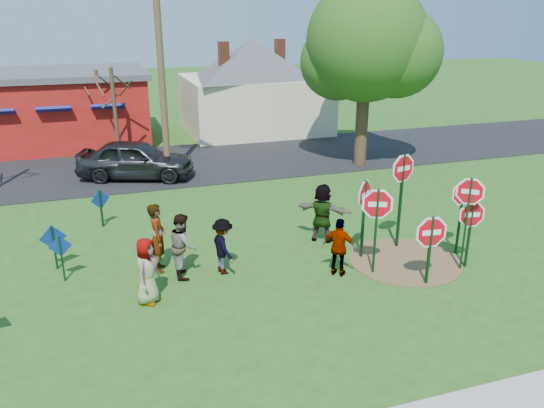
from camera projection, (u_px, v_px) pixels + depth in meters
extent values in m
plane|color=#264F16|center=(245.00, 268.00, 14.89)|extent=(120.00, 120.00, 0.00)
cube|color=black|center=(181.00, 164.00, 25.17)|extent=(120.00, 7.50, 0.04)
cylinder|color=brown|center=(405.00, 261.00, 15.31)|extent=(3.20, 3.20, 0.03)
cube|color=maroon|center=(59.00, 110.00, 28.77)|extent=(9.00, 7.00, 3.60)
cube|color=#4C4C51|center=(54.00, 73.00, 28.11)|extent=(9.40, 7.40, 0.30)
cube|color=navy|center=(54.00, 110.00, 25.35)|extent=(1.60, 0.78, 0.45)
cube|color=navy|center=(108.00, 107.00, 26.08)|extent=(1.60, 0.78, 0.45)
cube|color=beige|center=(254.00, 104.00, 32.06)|extent=(8.00, 7.00, 3.20)
pyramid|color=#4C4C51|center=(253.00, 38.00, 30.77)|extent=(9.40, 9.40, 2.20)
cube|color=brown|center=(224.00, 54.00, 29.56)|extent=(0.55, 0.55, 1.40)
cube|color=brown|center=(280.00, 51.00, 32.52)|extent=(0.55, 0.55, 1.40)
cube|color=#0E3313|center=(375.00, 232.00, 14.22)|extent=(0.08, 0.09, 2.43)
cylinder|color=white|center=(378.00, 204.00, 13.95)|extent=(1.06, 0.43, 1.13)
cylinder|color=red|center=(378.00, 204.00, 13.95)|extent=(0.92, 0.38, 0.98)
cube|color=white|center=(378.00, 204.00, 13.95)|extent=(0.47, 0.19, 0.14)
cube|color=#0E3313|center=(400.00, 202.00, 15.78)|extent=(0.08, 0.09, 2.92)
cylinder|color=white|center=(403.00, 168.00, 15.43)|extent=(1.12, 0.32, 1.15)
cylinder|color=red|center=(403.00, 168.00, 15.43)|extent=(0.97, 0.28, 1.00)
cube|color=white|center=(403.00, 168.00, 15.43)|extent=(0.49, 0.14, 0.14)
cylinder|color=gold|center=(403.00, 168.00, 15.43)|extent=(1.12, 0.31, 1.15)
cube|color=#0E3313|center=(466.00, 225.00, 14.39)|extent=(0.08, 0.09, 2.66)
cylinder|color=white|center=(470.00, 192.00, 14.07)|extent=(0.83, 0.63, 1.02)
cylinder|color=red|center=(470.00, 192.00, 14.07)|extent=(0.72, 0.54, 0.88)
cube|color=white|center=(470.00, 192.00, 14.07)|extent=(0.36, 0.27, 0.13)
cube|color=#0E3313|center=(460.00, 218.00, 15.47)|extent=(0.05, 0.07, 2.25)
cylinder|color=white|center=(463.00, 193.00, 15.21)|extent=(1.00, 0.05, 1.00)
cylinder|color=red|center=(463.00, 193.00, 15.21)|extent=(0.86, 0.05, 0.86)
cube|color=white|center=(463.00, 193.00, 15.21)|extent=(0.44, 0.02, 0.12)
cylinder|color=gold|center=(463.00, 193.00, 15.21)|extent=(1.00, 0.04, 1.00)
cube|color=#0E3313|center=(429.00, 251.00, 13.71)|extent=(0.07, 0.08, 1.90)
cylinder|color=white|center=(431.00, 232.00, 13.53)|extent=(1.15, 0.16, 1.16)
cylinder|color=red|center=(431.00, 232.00, 13.53)|extent=(1.00, 0.14, 1.00)
cube|color=white|center=(431.00, 232.00, 13.53)|extent=(0.51, 0.07, 0.14)
cube|color=#0E3313|center=(469.00, 235.00, 14.67)|extent=(0.06, 0.08, 1.94)
cylinder|color=white|center=(472.00, 215.00, 14.47)|extent=(1.02, 0.18, 1.03)
cylinder|color=red|center=(472.00, 215.00, 14.47)|extent=(0.88, 0.16, 0.88)
cube|color=white|center=(472.00, 215.00, 14.47)|extent=(0.45, 0.08, 0.13)
cylinder|color=gold|center=(472.00, 215.00, 14.47)|extent=(1.01, 0.18, 1.03)
cube|color=#0E3313|center=(363.00, 220.00, 15.16)|extent=(0.09, 0.09, 2.36)
cylinder|color=white|center=(365.00, 194.00, 14.90)|extent=(0.88, 0.71, 1.12)
cylinder|color=red|center=(365.00, 194.00, 14.90)|extent=(0.76, 0.62, 0.96)
cube|color=white|center=(365.00, 194.00, 14.90)|extent=(0.39, 0.31, 0.14)
cube|color=#0E3313|center=(62.00, 259.00, 13.98)|extent=(0.05, 0.06, 1.29)
cube|color=navy|center=(60.00, 246.00, 13.86)|extent=(0.60, 0.04, 0.60)
cube|color=#0E3313|center=(54.00, 248.00, 14.65)|extent=(0.07, 0.08, 1.28)
cube|color=navy|center=(53.00, 238.00, 14.55)|extent=(0.72, 0.13, 0.73)
cube|color=#0E3313|center=(101.00, 209.00, 17.61)|extent=(0.08, 0.08, 1.27)
cube|color=navy|center=(100.00, 199.00, 17.50)|extent=(0.61, 0.32, 0.67)
imported|color=#455B99|center=(147.00, 271.00, 12.88)|extent=(0.89, 0.99, 1.70)
imported|color=#246D66|center=(158.00, 238.00, 14.46)|extent=(0.56, 0.77, 1.96)
imported|color=brown|center=(183.00, 245.00, 14.22)|extent=(0.72, 0.90, 1.78)
imported|color=#38373D|center=(223.00, 246.00, 14.38)|extent=(0.75, 1.10, 1.57)
imported|color=#4A3158|center=(339.00, 247.00, 14.24)|extent=(0.98, 0.94, 1.64)
imported|color=#1C4F27|center=(322.00, 213.00, 16.40)|extent=(1.69, 1.53, 1.87)
imported|color=#323237|center=(136.00, 159.00, 22.66)|extent=(5.24, 3.45, 1.66)
cylinder|color=#4C3823|center=(161.00, 73.00, 21.40)|extent=(0.28, 0.28, 8.97)
cylinder|color=#382819|center=(362.00, 118.00, 24.27)|extent=(0.57, 0.57, 4.50)
sphere|color=#254612|center=(366.00, 41.00, 23.12)|extent=(5.32, 5.32, 5.32)
sphere|color=#254612|center=(398.00, 53.00, 23.11)|extent=(3.89, 3.89, 3.89)
sphere|color=#254612|center=(338.00, 61.00, 23.90)|extent=(3.48, 3.48, 3.48)
cylinder|color=#382819|center=(115.00, 116.00, 24.80)|extent=(0.18, 0.18, 4.45)
cylinder|color=#382819|center=(101.00, 113.00, 26.34)|extent=(0.18, 0.18, 4.18)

